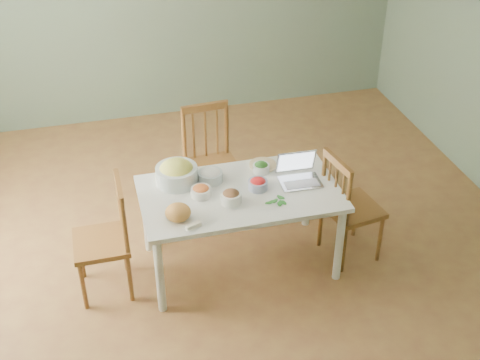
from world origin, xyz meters
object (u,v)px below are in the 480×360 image
object	(u,v)px
chair_far	(212,166)
chair_left	(100,240)
chair_right	(353,206)
bread_boule	(178,212)
laptop	(301,171)
dining_table	(240,228)
bowl_squash	(177,172)

from	to	relation	value
chair_far	chair_left	bearing A→B (deg)	-148.18
chair_right	bread_boule	xyz separation A→B (m)	(-1.36, -0.13, 0.28)
chair_far	bread_boule	bearing A→B (deg)	-120.15
chair_right	laptop	xyz separation A→B (m)	(-0.41, 0.09, 0.32)
dining_table	laptop	bearing A→B (deg)	-0.70
chair_far	bread_boule	distance (m)	1.04
chair_left	bread_boule	distance (m)	0.64
chair_far	chair_right	distance (m)	1.21
bowl_squash	laptop	bearing A→B (deg)	-14.95
chair_far	chair_left	world-z (taller)	chair_far
chair_right	dining_table	bearing A→B (deg)	74.65
chair_left	bread_boule	xyz separation A→B (m)	(0.54, -0.19, 0.28)
chair_right	bread_boule	distance (m)	1.39
dining_table	chair_right	world-z (taller)	chair_right
chair_far	bread_boule	xyz separation A→B (m)	(-0.44, -0.91, 0.25)
chair_right	bread_boule	world-z (taller)	chair_right
bread_boule	chair_left	bearing A→B (deg)	160.24
chair_left	bowl_squash	distance (m)	0.73
chair_right	laptop	size ratio (longest dim) A/B	3.06
bread_boule	laptop	size ratio (longest dim) A/B	0.59
chair_far	chair_right	size ratio (longest dim) A/B	1.06
chair_far	bread_boule	size ratio (longest dim) A/B	5.48
bread_boule	dining_table	bearing A→B (deg)	23.76
chair_right	bowl_squash	distance (m)	1.36
chair_far	chair_left	size ratio (longest dim) A/B	1.06
dining_table	chair_far	world-z (taller)	chair_far
chair_left	dining_table	bearing A→B (deg)	91.13
dining_table	chair_left	distance (m)	1.03
chair_right	bread_boule	size ratio (longest dim) A/B	5.17
dining_table	chair_right	size ratio (longest dim) A/B	1.58
bowl_squash	chair_right	bearing A→B (deg)	-13.99
chair_left	bread_boule	bearing A→B (deg)	70.09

